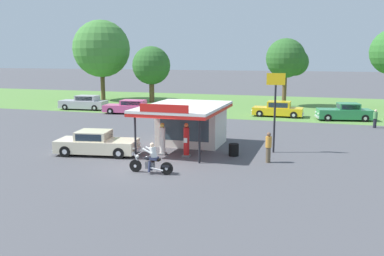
{
  "coord_description": "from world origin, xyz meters",
  "views": [
    {
      "loc": [
        8.67,
        -19.33,
        5.81
      ],
      "look_at": [
        1.13,
        4.64,
        1.4
      ],
      "focal_mm": 38.27,
      "sensor_mm": 36.0,
      "label": 1
    }
  ],
  "objects_px": {
    "bystander_strolling_foreground": "(375,118)",
    "parked_car_back_row_left": "(84,103)",
    "gas_pump_nearside": "(162,140)",
    "parked_car_back_row_centre_right": "(345,113)",
    "featured_classic_sedan": "(97,144)",
    "roadside_pole_sign": "(275,99)",
    "gas_pump_offside": "(186,141)",
    "spare_tire_stack": "(234,150)",
    "parked_car_second_row_spare": "(131,107)",
    "bystander_admiring_sedan": "(268,147)",
    "motorcycle_with_rider": "(152,161)",
    "parked_car_back_row_far_left": "(278,110)"
  },
  "relations": [
    {
      "from": "bystander_strolling_foreground",
      "to": "gas_pump_nearside",
      "type": "bearing_deg",
      "value": -133.66
    },
    {
      "from": "gas_pump_offside",
      "to": "spare_tire_stack",
      "type": "xyz_separation_m",
      "value": [
        2.62,
        0.99,
        -0.55
      ]
    },
    {
      "from": "gas_pump_nearside",
      "to": "bystander_admiring_sedan",
      "type": "relative_size",
      "value": 1.13
    },
    {
      "from": "featured_classic_sedan",
      "to": "parked_car_back_row_centre_right",
      "type": "distance_m",
      "value": 23.87
    },
    {
      "from": "parked_car_back_row_far_left",
      "to": "bystander_admiring_sedan",
      "type": "xyz_separation_m",
      "value": [
        1.3,
        -18.05,
        0.22
      ]
    },
    {
      "from": "featured_classic_sedan",
      "to": "roadside_pole_sign",
      "type": "bearing_deg",
      "value": 20.27
    },
    {
      "from": "motorcycle_with_rider",
      "to": "parked_car_back_row_centre_right",
      "type": "height_order",
      "value": "parked_car_back_row_centre_right"
    },
    {
      "from": "parked_car_back_row_left",
      "to": "bystander_admiring_sedan",
      "type": "xyz_separation_m",
      "value": [
        22.26,
        -16.97,
        0.17
      ]
    },
    {
      "from": "motorcycle_with_rider",
      "to": "featured_classic_sedan",
      "type": "xyz_separation_m",
      "value": [
        -4.73,
        2.75,
        -0.0
      ]
    },
    {
      "from": "parked_car_back_row_left",
      "to": "spare_tire_stack",
      "type": "relative_size",
      "value": 7.59
    },
    {
      "from": "motorcycle_with_rider",
      "to": "parked_car_back_row_left",
      "type": "height_order",
      "value": "same"
    },
    {
      "from": "gas_pump_nearside",
      "to": "bystander_admiring_sedan",
      "type": "distance_m",
      "value": 6.27
    },
    {
      "from": "gas_pump_nearside",
      "to": "motorcycle_with_rider",
      "type": "distance_m",
      "value": 4.01
    },
    {
      "from": "motorcycle_with_rider",
      "to": "parked_car_back_row_left",
      "type": "bearing_deg",
      "value": 129.03
    },
    {
      "from": "parked_car_back_row_left",
      "to": "bystander_strolling_foreground",
      "type": "xyz_separation_m",
      "value": [
        29.24,
        -3.11,
        0.07
      ]
    },
    {
      "from": "motorcycle_with_rider",
      "to": "bystander_strolling_foreground",
      "type": "xyz_separation_m",
      "value": [
        12.31,
        17.78,
        0.14
      ]
    },
    {
      "from": "gas_pump_offside",
      "to": "bystander_strolling_foreground",
      "type": "relative_size",
      "value": 1.31
    },
    {
      "from": "bystander_strolling_foreground",
      "to": "spare_tire_stack",
      "type": "bearing_deg",
      "value": -125.26
    },
    {
      "from": "bystander_admiring_sedan",
      "to": "motorcycle_with_rider",
      "type": "bearing_deg",
      "value": -143.68
    },
    {
      "from": "roadside_pole_sign",
      "to": "spare_tire_stack",
      "type": "relative_size",
      "value": 6.71
    },
    {
      "from": "parked_car_back_row_centre_right",
      "to": "bystander_admiring_sedan",
      "type": "distance_m",
      "value": 18.16
    },
    {
      "from": "parked_car_back_row_far_left",
      "to": "parked_car_back_row_left",
      "type": "bearing_deg",
      "value": -177.06
    },
    {
      "from": "gas_pump_nearside",
      "to": "spare_tire_stack",
      "type": "bearing_deg",
      "value": 13.42
    },
    {
      "from": "gas_pump_nearside",
      "to": "parked_car_back_row_centre_right",
      "type": "relative_size",
      "value": 0.37
    },
    {
      "from": "parked_car_second_row_spare",
      "to": "roadside_pole_sign",
      "type": "relative_size",
      "value": 1.18
    },
    {
      "from": "motorcycle_with_rider",
      "to": "bystander_strolling_foreground",
      "type": "bearing_deg",
      "value": 55.31
    },
    {
      "from": "parked_car_back_row_centre_right",
      "to": "parked_car_back_row_left",
      "type": "distance_m",
      "value": 27.08
    },
    {
      "from": "parked_car_second_row_spare",
      "to": "parked_car_back_row_left",
      "type": "relative_size",
      "value": 1.04
    },
    {
      "from": "parked_car_back_row_far_left",
      "to": "spare_tire_stack",
      "type": "distance_m",
      "value": 17.11
    },
    {
      "from": "motorcycle_with_rider",
      "to": "spare_tire_stack",
      "type": "height_order",
      "value": "motorcycle_with_rider"
    },
    {
      "from": "bystander_strolling_foreground",
      "to": "parked_car_second_row_spare",
      "type": "bearing_deg",
      "value": 175.6
    },
    {
      "from": "motorcycle_with_rider",
      "to": "bystander_admiring_sedan",
      "type": "height_order",
      "value": "bystander_admiring_sedan"
    },
    {
      "from": "gas_pump_nearside",
      "to": "roadside_pole_sign",
      "type": "xyz_separation_m",
      "value": [
        6.29,
        2.57,
        2.41
      ]
    },
    {
      "from": "bystander_admiring_sedan",
      "to": "parked_car_second_row_spare",
      "type": "bearing_deg",
      "value": 135.57
    },
    {
      "from": "bystander_strolling_foreground",
      "to": "parked_car_back_row_left",
      "type": "bearing_deg",
      "value": 173.93
    },
    {
      "from": "gas_pump_nearside",
      "to": "bystander_admiring_sedan",
      "type": "xyz_separation_m",
      "value": [
        6.27,
        0.02,
        0.02
      ]
    },
    {
      "from": "featured_classic_sedan",
      "to": "roadside_pole_sign",
      "type": "distance_m",
      "value": 11.05
    },
    {
      "from": "gas_pump_offside",
      "to": "motorcycle_with_rider",
      "type": "bearing_deg",
      "value": -98.16
    },
    {
      "from": "parked_car_second_row_spare",
      "to": "bystander_admiring_sedan",
      "type": "height_order",
      "value": "bystander_admiring_sedan"
    },
    {
      "from": "parked_car_second_row_spare",
      "to": "parked_car_back_row_left",
      "type": "bearing_deg",
      "value": 167.97
    },
    {
      "from": "gas_pump_nearside",
      "to": "parked_car_back_row_left",
      "type": "distance_m",
      "value": 23.33
    },
    {
      "from": "parked_car_back_row_left",
      "to": "bystander_strolling_foreground",
      "type": "relative_size",
      "value": 3.59
    },
    {
      "from": "gas_pump_nearside",
      "to": "gas_pump_offside",
      "type": "relative_size",
      "value": 0.97
    },
    {
      "from": "gas_pump_nearside",
      "to": "parked_car_second_row_spare",
      "type": "relative_size",
      "value": 0.34
    },
    {
      "from": "gas_pump_nearside",
      "to": "parked_car_back_row_centre_right",
      "type": "height_order",
      "value": "gas_pump_nearside"
    },
    {
      "from": "featured_classic_sedan",
      "to": "roadside_pole_sign",
      "type": "relative_size",
      "value": 1.07
    },
    {
      "from": "featured_classic_sedan",
      "to": "parked_car_back_row_far_left",
      "type": "xyz_separation_m",
      "value": [
        8.76,
        19.22,
        0.03
      ]
    },
    {
      "from": "parked_car_back_row_centre_right",
      "to": "parked_car_second_row_spare",
      "type": "xyz_separation_m",
      "value": [
        -20.76,
        -1.88,
        -0.05
      ]
    },
    {
      "from": "motorcycle_with_rider",
      "to": "roadside_pole_sign",
      "type": "relative_size",
      "value": 0.48
    },
    {
      "from": "parked_car_second_row_spare",
      "to": "bystander_strolling_foreground",
      "type": "xyz_separation_m",
      "value": [
        22.93,
        -1.76,
        0.14
      ]
    }
  ]
}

